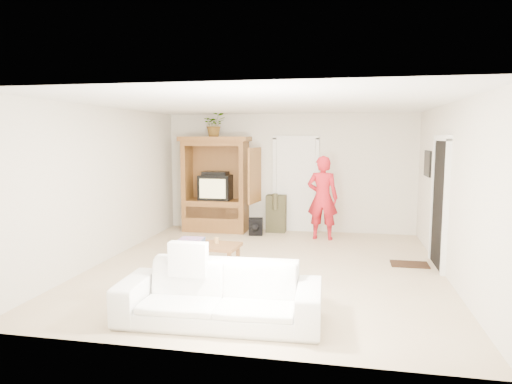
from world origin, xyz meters
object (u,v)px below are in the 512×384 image
at_px(man, 322,198).
at_px(sofa, 219,294).
at_px(armoire, 217,190).
at_px(coffee_table, 207,247).

relative_size(man, sofa, 0.75).
height_order(armoire, man, armoire).
relative_size(armoire, coffee_table, 1.96).
relative_size(armoire, sofa, 0.92).
bearing_deg(armoire, man, -10.13).
relative_size(armoire, man, 1.22).
bearing_deg(man, armoire, -5.13).
bearing_deg(man, sofa, 83.34).
xyz_separation_m(armoire, coffee_table, (0.64, -2.81, -0.58)).
distance_m(armoire, coffee_table, 2.94).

